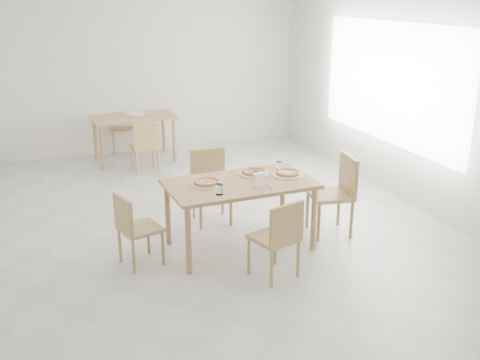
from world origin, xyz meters
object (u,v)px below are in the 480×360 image
object	(u,v)px
pizza_margherita	(207,182)
pizza_pepperoni	(254,172)
main_table	(240,189)
plate_empty	(134,113)
chair_back_s	(146,144)
chair_back_n	(125,123)
chair_west	(133,225)
napkin_holder	(259,180)
pizza_mushroom	(288,173)
second_table	(134,122)
plate_mushroom	(288,175)
tumbler_b	(279,166)
plate_pepperoni	(254,174)
chair_east	(338,189)
chair_north	(210,180)
plate_margherita	(207,184)
chair_south	(279,235)
tumbler_a	(219,189)

from	to	relation	value
pizza_margherita	pizza_pepperoni	world-z (taller)	same
main_table	plate_empty	size ratio (longest dim) A/B	5.02
pizza_margherita	chair_back_s	xyz separation A→B (m)	(-0.08, 2.92, -0.32)
chair_back_n	plate_empty	xyz separation A→B (m)	(0.09, -0.54, 0.27)
chair_west	napkin_holder	bearing A→B (deg)	-112.60
pizza_mushroom	second_table	distance (m)	3.80
chair_west	plate_mushroom	xyz separation A→B (m)	(1.72, 0.07, 0.31)
plate_mushroom	pizza_mushroom	distance (m)	0.02
pizza_pepperoni	tumbler_b	size ratio (longest dim) A/B	3.13
pizza_pepperoni	main_table	bearing A→B (deg)	-140.77
pizza_margherita	napkin_holder	world-z (taller)	napkin_holder
plate_pepperoni	tumbler_b	size ratio (longest dim) A/B	3.74
plate_mushroom	chair_back_n	distance (m)	4.48
pizza_pepperoni	chair_east	bearing A→B (deg)	-12.41
plate_empty	chair_north	bearing A→B (deg)	-83.07
chair_north	chair_back_n	world-z (taller)	chair_north
chair_west	plate_margherita	bearing A→B (deg)	-100.18
plate_mushroom	napkin_holder	world-z (taller)	napkin_holder
chair_south	plate_margherita	bearing A→B (deg)	-78.24
chair_south	chair_back_n	xyz separation A→B (m)	(-0.62, 5.17, 0.03)
chair_west	tumbler_b	distance (m)	1.78
tumbler_b	plate_margherita	bearing A→B (deg)	-166.54
plate_pepperoni	main_table	bearing A→B (deg)	-140.77
chair_east	tumbler_a	xyz separation A→B (m)	(-1.50, -0.26, 0.27)
chair_west	pizza_pepperoni	bearing A→B (deg)	-95.97
chair_west	tumbler_b	world-z (taller)	tumbler_b
chair_east	main_table	bearing A→B (deg)	-82.57
tumbler_a	plate_empty	bearing A→B (deg)	91.47
plate_margherita	napkin_holder	bearing A→B (deg)	-25.67
chair_south	chair_west	bearing A→B (deg)	-48.32
plate_pepperoni	tumbler_a	bearing A→B (deg)	-139.81
pizza_margherita	chair_back_n	size ratio (longest dim) A/B	0.37
plate_pepperoni	chair_back_n	distance (m)	4.25
main_table	second_table	distance (m)	3.71
pizza_pepperoni	second_table	size ratio (longest dim) A/B	0.21
pizza_pepperoni	napkin_holder	xyz separation A→B (m)	(-0.10, -0.39, 0.04)
chair_west	napkin_holder	world-z (taller)	napkin_holder
main_table	second_table	size ratio (longest dim) A/B	1.18
chair_east	chair_back_n	bearing A→B (deg)	-150.56
chair_back_n	plate_empty	world-z (taller)	chair_back_n
pizza_mushroom	chair_back_n	world-z (taller)	chair_back_n
pizza_mushroom	second_table	world-z (taller)	pizza_mushroom
plate_pepperoni	pizza_margherita	world-z (taller)	pizza_margherita
main_table	tumbler_a	distance (m)	0.45
tumbler_a	chair_back_n	size ratio (longest dim) A/B	0.12
napkin_holder	chair_back_s	bearing A→B (deg)	79.27
second_table	chair_back_s	size ratio (longest dim) A/B	1.69
second_table	plate_empty	world-z (taller)	plate_empty
napkin_holder	chair_back_s	world-z (taller)	napkin_holder
main_table	pizza_pepperoni	size ratio (longest dim) A/B	5.58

